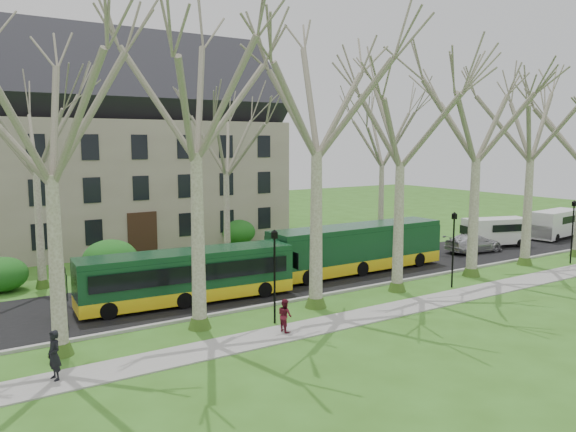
# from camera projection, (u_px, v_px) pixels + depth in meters

# --- Properties ---
(ground) EXTENTS (120.00, 120.00, 0.00)m
(ground) POSITION_uv_depth(u_px,v_px,m) (360.00, 299.00, 30.12)
(ground) COLOR #34631C
(ground) RESTS_ON ground
(sidewalk) EXTENTS (70.00, 2.00, 0.06)m
(sidewalk) POSITION_uv_depth(u_px,v_px,m) (393.00, 310.00, 28.03)
(sidewalk) COLOR gray
(sidewalk) RESTS_ON ground
(road) EXTENTS (80.00, 8.00, 0.06)m
(road) POSITION_uv_depth(u_px,v_px,m) (303.00, 278.00, 34.71)
(road) COLOR black
(road) RESTS_ON ground
(curb) EXTENTS (80.00, 0.25, 0.14)m
(curb) POSITION_uv_depth(u_px,v_px,m) (343.00, 291.00, 31.36)
(curb) COLOR #A5A39E
(curb) RESTS_ON ground
(building) EXTENTS (26.50, 12.20, 16.00)m
(building) POSITION_uv_depth(u_px,v_px,m) (116.00, 146.00, 45.90)
(building) COLOR gray
(building) RESTS_ON ground
(tree_row_verge) EXTENTS (49.00, 7.00, 14.00)m
(tree_row_verge) POSITION_uv_depth(u_px,v_px,m) (359.00, 168.00, 29.45)
(tree_row_verge) COLOR gray
(tree_row_verge) RESTS_ON ground
(tree_row_far) EXTENTS (33.00, 7.00, 12.00)m
(tree_row_far) POSITION_uv_depth(u_px,v_px,m) (241.00, 177.00, 37.81)
(tree_row_far) COLOR gray
(tree_row_far) RESTS_ON ground
(lamp_row) EXTENTS (36.22, 0.22, 4.30)m
(lamp_row) POSITION_uv_depth(u_px,v_px,m) (374.00, 255.00, 28.95)
(lamp_row) COLOR black
(lamp_row) RESTS_ON ground
(hedges) EXTENTS (30.60, 8.60, 2.00)m
(hedges) POSITION_uv_depth(u_px,v_px,m) (180.00, 248.00, 39.19)
(hedges) COLOR #1F5F1B
(hedges) RESTS_ON ground
(bus_lead) EXTENTS (11.31, 3.17, 2.79)m
(bus_lead) POSITION_uv_depth(u_px,v_px,m) (188.00, 276.00, 29.17)
(bus_lead) COLOR #113D21
(bus_lead) RESTS_ON road
(bus_follow) EXTENTS (12.44, 2.65, 3.11)m
(bus_follow) POSITION_uv_depth(u_px,v_px,m) (358.00, 248.00, 36.11)
(bus_follow) COLOR #113D21
(bus_follow) RESTS_ON road
(sedan) EXTENTS (4.91, 2.32, 1.38)m
(sedan) POSITION_uv_depth(u_px,v_px,m) (474.00, 243.00, 42.54)
(sedan) COLOR #B0AFB4
(sedan) RESTS_ON road
(van_a) EXTENTS (5.51, 3.30, 2.26)m
(van_a) POSITION_uv_depth(u_px,v_px,m) (496.00, 232.00, 44.82)
(van_a) COLOR silver
(van_a) RESTS_ON road
(van_b) EXTENTS (5.78, 2.67, 2.43)m
(van_b) POSITION_uv_depth(u_px,v_px,m) (556.00, 224.00, 48.55)
(van_b) COLOR silver
(van_b) RESTS_ON road
(pedestrian_a) EXTENTS (0.58, 0.73, 1.77)m
(pedestrian_a) POSITION_uv_depth(u_px,v_px,m) (54.00, 355.00, 19.64)
(pedestrian_a) COLOR black
(pedestrian_a) RESTS_ON sidewalk
(pedestrian_b) EXTENTS (0.58, 0.73, 1.46)m
(pedestrian_b) POSITION_uv_depth(u_px,v_px,m) (285.00, 315.00, 24.67)
(pedestrian_b) COLOR maroon
(pedestrian_b) RESTS_ON sidewalk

